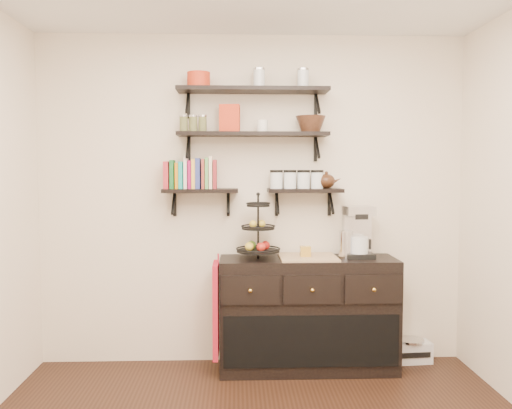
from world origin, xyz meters
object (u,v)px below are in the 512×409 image
Objects in this scene: fruit_stand at (258,237)px; radio at (411,351)px; coffee_maker at (358,233)px; sideboard at (308,314)px.

radio is at bearing 5.30° from fruit_stand.
coffee_maker is (0.80, 0.02, 0.02)m from fruit_stand.
coffee_maker is at bearing 1.77° from fruit_stand.
sideboard is 0.76m from coffee_maker.
radio is (0.48, 0.09, -1.00)m from coffee_maker.
coffee_maker is 1.22× the size of radio.
fruit_stand reaches higher than radio.
sideboard reaches higher than radio.
coffee_maker reaches higher than radio.
sideboard is 0.74m from fruit_stand.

